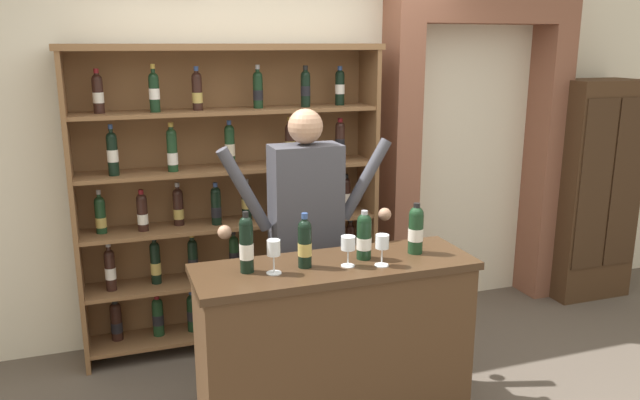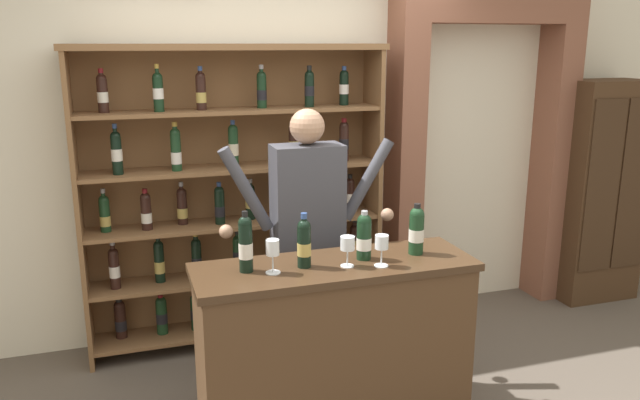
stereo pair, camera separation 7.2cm
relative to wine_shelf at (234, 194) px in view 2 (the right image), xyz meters
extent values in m
cube|color=beige|center=(0.33, 0.25, 0.51)|extent=(12.00, 0.16, 3.15)
cube|color=brown|center=(-1.00, -0.04, -0.04)|extent=(0.03, 0.34, 2.06)
cube|color=brown|center=(0.99, -0.04, -0.04)|extent=(0.03, 0.34, 2.06)
cube|color=brown|center=(0.00, 0.12, -0.04)|extent=(2.02, 0.02, 2.06)
cube|color=brown|center=(0.00, -0.04, -0.96)|extent=(1.96, 0.32, 0.02)
cylinder|color=black|center=(-0.80, 0.00, -0.84)|extent=(0.08, 0.08, 0.22)
sphere|color=black|center=(-0.80, 0.00, -0.72)|extent=(0.07, 0.07, 0.07)
cylinder|color=black|center=(-0.80, 0.00, -0.69)|extent=(0.04, 0.04, 0.06)
cylinder|color=black|center=(-0.80, 0.00, -0.67)|extent=(0.04, 0.04, 0.03)
cylinder|color=black|center=(-0.80, 0.00, -0.86)|extent=(0.08, 0.08, 0.07)
cylinder|color=#19381E|center=(-0.53, -0.02, -0.83)|extent=(0.08, 0.08, 0.23)
sphere|color=#19381E|center=(-0.53, -0.02, -0.72)|extent=(0.07, 0.07, 0.07)
cylinder|color=#19381E|center=(-0.53, -0.02, -0.69)|extent=(0.03, 0.03, 0.06)
cylinder|color=maroon|center=(-0.53, -0.02, -0.68)|extent=(0.03, 0.03, 0.03)
cylinder|color=black|center=(-0.53, -0.02, -0.83)|extent=(0.08, 0.08, 0.07)
cylinder|color=black|center=(-0.30, -0.03, -0.84)|extent=(0.08, 0.08, 0.22)
sphere|color=black|center=(-0.30, -0.03, -0.72)|extent=(0.07, 0.07, 0.07)
cylinder|color=black|center=(-0.30, -0.03, -0.69)|extent=(0.03, 0.03, 0.07)
cylinder|color=navy|center=(-0.30, -0.03, -0.66)|extent=(0.04, 0.04, 0.03)
cylinder|color=black|center=(-0.30, -0.03, -0.83)|extent=(0.08, 0.08, 0.07)
cylinder|color=black|center=(0.02, -0.02, -0.84)|extent=(0.08, 0.08, 0.22)
sphere|color=black|center=(0.02, -0.02, -0.72)|extent=(0.07, 0.07, 0.07)
cylinder|color=black|center=(0.02, -0.02, -0.68)|extent=(0.03, 0.03, 0.08)
cylinder|color=navy|center=(0.02, -0.02, -0.65)|extent=(0.04, 0.04, 0.03)
cylinder|color=silver|center=(0.02, -0.02, -0.85)|extent=(0.08, 0.08, 0.07)
cylinder|color=black|center=(0.29, -0.01, -0.84)|extent=(0.08, 0.08, 0.22)
sphere|color=black|center=(0.29, -0.01, -0.72)|extent=(0.07, 0.07, 0.07)
cylinder|color=black|center=(0.29, -0.01, -0.69)|extent=(0.04, 0.04, 0.06)
cylinder|color=black|center=(0.29, -0.01, -0.67)|extent=(0.04, 0.04, 0.03)
cylinder|color=silver|center=(0.29, -0.01, -0.84)|extent=(0.08, 0.08, 0.07)
cylinder|color=black|center=(0.59, -0.02, -0.84)|extent=(0.08, 0.08, 0.21)
sphere|color=black|center=(0.59, -0.02, -0.73)|extent=(0.07, 0.07, 0.07)
cylinder|color=black|center=(0.59, -0.02, -0.70)|extent=(0.03, 0.03, 0.06)
cylinder|color=maroon|center=(0.59, -0.02, -0.68)|extent=(0.04, 0.04, 0.03)
cylinder|color=beige|center=(0.59, -0.02, -0.86)|extent=(0.08, 0.08, 0.07)
cylinder|color=#19381E|center=(0.82, -0.08, -0.84)|extent=(0.08, 0.08, 0.21)
sphere|color=#19381E|center=(0.82, -0.08, -0.73)|extent=(0.07, 0.07, 0.07)
cylinder|color=#19381E|center=(0.82, -0.08, -0.70)|extent=(0.03, 0.03, 0.08)
cylinder|color=black|center=(0.82, -0.08, -0.67)|extent=(0.03, 0.03, 0.03)
cylinder|color=black|center=(0.82, -0.08, -0.86)|extent=(0.08, 0.08, 0.07)
cube|color=brown|center=(0.00, -0.04, -0.58)|extent=(1.96, 0.32, 0.03)
cylinder|color=black|center=(-0.81, -0.06, -0.45)|extent=(0.07, 0.07, 0.24)
sphere|color=black|center=(-0.81, -0.06, -0.32)|extent=(0.07, 0.07, 0.07)
cylinder|color=black|center=(-0.81, -0.06, -0.29)|extent=(0.03, 0.03, 0.08)
cylinder|color=#99999E|center=(-0.81, -0.06, -0.25)|extent=(0.03, 0.03, 0.03)
cylinder|color=silver|center=(-0.81, -0.06, -0.45)|extent=(0.07, 0.07, 0.08)
cylinder|color=black|center=(-0.53, -0.03, -0.44)|extent=(0.07, 0.07, 0.25)
sphere|color=black|center=(-0.53, -0.03, -0.31)|extent=(0.07, 0.07, 0.07)
cylinder|color=black|center=(-0.53, -0.03, -0.28)|extent=(0.03, 0.03, 0.08)
cylinder|color=black|center=(-0.53, -0.03, -0.25)|extent=(0.03, 0.03, 0.03)
cylinder|color=tan|center=(-0.53, -0.03, -0.46)|extent=(0.07, 0.07, 0.08)
cylinder|color=black|center=(-0.28, -0.02, -0.45)|extent=(0.07, 0.07, 0.24)
sphere|color=black|center=(-0.28, -0.02, -0.32)|extent=(0.07, 0.07, 0.07)
cylinder|color=black|center=(-0.28, -0.02, -0.29)|extent=(0.03, 0.03, 0.08)
cylinder|color=#B79338|center=(-0.28, -0.02, -0.26)|extent=(0.04, 0.04, 0.03)
cylinder|color=black|center=(-0.28, -0.02, -0.46)|extent=(0.07, 0.07, 0.08)
cylinder|color=#19381E|center=(0.01, -0.01, -0.45)|extent=(0.07, 0.07, 0.23)
sphere|color=#19381E|center=(0.01, -0.01, -0.33)|extent=(0.07, 0.07, 0.07)
cylinder|color=#19381E|center=(0.01, -0.01, -0.30)|extent=(0.03, 0.03, 0.07)
cylinder|color=black|center=(0.01, -0.01, -0.27)|extent=(0.03, 0.03, 0.03)
cylinder|color=black|center=(0.01, -0.01, -0.45)|extent=(0.07, 0.07, 0.07)
cylinder|color=black|center=(0.31, 0.00, -0.44)|extent=(0.07, 0.07, 0.24)
sphere|color=black|center=(0.31, 0.00, -0.32)|extent=(0.07, 0.07, 0.07)
cylinder|color=black|center=(0.31, 0.00, -0.29)|extent=(0.03, 0.03, 0.07)
cylinder|color=#B79338|center=(0.31, 0.00, -0.26)|extent=(0.03, 0.03, 0.03)
cylinder|color=tan|center=(0.31, 0.00, -0.46)|extent=(0.07, 0.07, 0.08)
cylinder|color=black|center=(0.55, -0.04, -0.45)|extent=(0.07, 0.07, 0.24)
sphere|color=black|center=(0.55, -0.04, -0.32)|extent=(0.07, 0.07, 0.07)
cylinder|color=black|center=(0.55, -0.04, -0.28)|extent=(0.03, 0.03, 0.08)
cylinder|color=black|center=(0.55, -0.04, -0.25)|extent=(0.03, 0.03, 0.03)
cylinder|color=silver|center=(0.55, -0.04, -0.48)|extent=(0.07, 0.07, 0.08)
cylinder|color=black|center=(0.86, -0.06, -0.44)|extent=(0.07, 0.07, 0.24)
sphere|color=black|center=(0.86, -0.06, -0.31)|extent=(0.07, 0.07, 0.07)
cylinder|color=black|center=(0.86, -0.06, -0.28)|extent=(0.03, 0.03, 0.08)
cylinder|color=black|center=(0.86, -0.06, -0.25)|extent=(0.03, 0.03, 0.03)
cylinder|color=tan|center=(0.86, -0.06, -0.43)|extent=(0.07, 0.07, 0.08)
cube|color=brown|center=(0.00, -0.04, -0.20)|extent=(1.96, 0.32, 0.02)
cylinder|color=#19381E|center=(-0.85, -0.02, -0.08)|extent=(0.07, 0.07, 0.20)
sphere|color=#19381E|center=(-0.85, -0.02, 0.03)|extent=(0.07, 0.07, 0.07)
cylinder|color=#19381E|center=(-0.85, -0.02, 0.06)|extent=(0.02, 0.02, 0.08)
cylinder|color=#99999E|center=(-0.85, -0.02, 0.09)|extent=(0.03, 0.03, 0.03)
cylinder|color=tan|center=(-0.85, -0.02, -0.11)|extent=(0.07, 0.07, 0.07)
cylinder|color=black|center=(-0.59, -0.06, -0.08)|extent=(0.07, 0.07, 0.21)
sphere|color=black|center=(-0.59, -0.06, 0.03)|extent=(0.07, 0.07, 0.07)
cylinder|color=black|center=(-0.59, -0.06, 0.06)|extent=(0.03, 0.03, 0.06)
cylinder|color=maroon|center=(-0.59, -0.06, 0.08)|extent=(0.03, 0.03, 0.03)
cylinder|color=silver|center=(-0.59, -0.06, -0.10)|extent=(0.07, 0.07, 0.07)
cylinder|color=black|center=(-0.35, 0.00, -0.08)|extent=(0.07, 0.07, 0.21)
sphere|color=black|center=(-0.35, 0.00, 0.03)|extent=(0.07, 0.07, 0.07)
cylinder|color=black|center=(-0.35, 0.00, 0.06)|extent=(0.03, 0.03, 0.07)
cylinder|color=#99999E|center=(-0.35, 0.00, 0.09)|extent=(0.03, 0.03, 0.03)
cylinder|color=tan|center=(-0.35, 0.00, -0.11)|extent=(0.07, 0.07, 0.07)
cylinder|color=black|center=(-0.11, -0.07, -0.07)|extent=(0.07, 0.07, 0.22)
sphere|color=black|center=(-0.11, -0.07, 0.04)|extent=(0.07, 0.07, 0.07)
cylinder|color=black|center=(-0.11, -0.07, 0.07)|extent=(0.03, 0.03, 0.06)
cylinder|color=navy|center=(-0.11, -0.07, 0.09)|extent=(0.03, 0.03, 0.03)
cylinder|color=black|center=(-0.11, -0.07, -0.10)|extent=(0.07, 0.07, 0.07)
cylinder|color=black|center=(0.10, -0.01, -0.08)|extent=(0.07, 0.07, 0.21)
sphere|color=black|center=(0.10, -0.01, 0.03)|extent=(0.07, 0.07, 0.07)
cylinder|color=black|center=(0.10, -0.01, 0.06)|extent=(0.03, 0.03, 0.07)
cylinder|color=#99999E|center=(0.10, -0.01, 0.09)|extent=(0.04, 0.04, 0.03)
cylinder|color=tan|center=(0.10, -0.01, -0.07)|extent=(0.07, 0.07, 0.07)
cylinder|color=black|center=(0.36, -0.02, -0.07)|extent=(0.07, 0.07, 0.22)
sphere|color=black|center=(0.36, -0.02, 0.04)|extent=(0.07, 0.07, 0.07)
cylinder|color=black|center=(0.36, -0.02, 0.08)|extent=(0.03, 0.03, 0.07)
cylinder|color=black|center=(0.36, -0.02, 0.10)|extent=(0.03, 0.03, 0.03)
cylinder|color=black|center=(0.36, -0.02, -0.10)|extent=(0.07, 0.07, 0.07)
cylinder|color=black|center=(0.59, -0.03, -0.08)|extent=(0.07, 0.07, 0.21)
sphere|color=black|center=(0.59, -0.03, 0.04)|extent=(0.07, 0.07, 0.07)
cylinder|color=black|center=(0.59, -0.03, 0.06)|extent=(0.03, 0.03, 0.06)
cylinder|color=#B79338|center=(0.59, -0.03, 0.08)|extent=(0.03, 0.03, 0.03)
cylinder|color=silver|center=(0.59, -0.03, -0.07)|extent=(0.07, 0.07, 0.07)
cylinder|color=black|center=(0.83, -0.02, -0.08)|extent=(0.07, 0.07, 0.20)
sphere|color=black|center=(0.83, -0.02, 0.03)|extent=(0.07, 0.07, 0.07)
cylinder|color=black|center=(0.83, -0.02, 0.05)|extent=(0.03, 0.03, 0.06)
cylinder|color=black|center=(0.83, -0.02, 0.07)|extent=(0.03, 0.03, 0.03)
cylinder|color=silver|center=(0.83, -0.02, -0.09)|extent=(0.07, 0.07, 0.07)
cube|color=brown|center=(0.00, -0.04, 0.19)|extent=(1.96, 0.32, 0.02)
cylinder|color=black|center=(-0.74, -0.08, 0.32)|extent=(0.07, 0.07, 0.23)
sphere|color=black|center=(-0.74, -0.08, 0.44)|extent=(0.06, 0.06, 0.06)
cylinder|color=black|center=(-0.74, -0.08, 0.47)|extent=(0.03, 0.03, 0.08)
cylinder|color=navy|center=(-0.74, -0.08, 0.50)|extent=(0.03, 0.03, 0.03)
cylinder|color=silver|center=(-0.74, -0.08, 0.32)|extent=(0.07, 0.07, 0.08)
cylinder|color=#19381E|center=(-0.38, -0.07, 0.32)|extent=(0.07, 0.07, 0.24)
sphere|color=#19381E|center=(-0.38, -0.07, 0.44)|extent=(0.06, 0.06, 0.06)
cylinder|color=#19381E|center=(-0.38, -0.07, 0.47)|extent=(0.03, 0.03, 0.07)
cylinder|color=#B79338|center=(-0.38, -0.07, 0.50)|extent=(0.03, 0.03, 0.03)
cylinder|color=silver|center=(-0.38, -0.07, 0.28)|extent=(0.07, 0.07, 0.08)
cylinder|color=#19381E|center=(-0.01, -0.06, 0.32)|extent=(0.07, 0.07, 0.25)
sphere|color=#19381E|center=(-0.01, -0.06, 0.45)|extent=(0.06, 0.06, 0.06)
cylinder|color=#19381E|center=(-0.01, -0.06, 0.47)|extent=(0.03, 0.03, 0.06)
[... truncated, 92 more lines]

